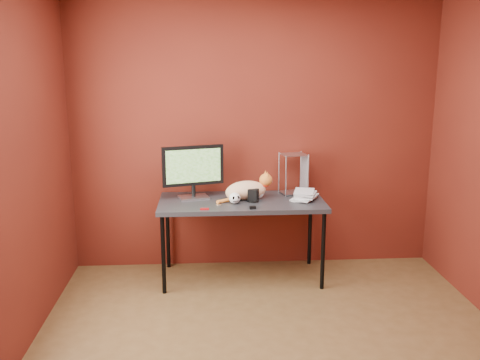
{
  "coord_description": "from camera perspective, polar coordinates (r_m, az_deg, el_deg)",
  "views": [
    {
      "loc": [
        -0.47,
        -3.32,
        2.02
      ],
      "look_at": [
        -0.18,
        1.15,
        0.99
      ],
      "focal_mm": 40.0,
      "sensor_mm": 36.0,
      "label": 1
    }
  ],
  "objects": [
    {
      "name": "speaker",
      "position": [
        4.81,
        1.42,
        -1.7
      ],
      "size": [
        0.11,
        0.1,
        0.12
      ],
      "rotation": [
        0.0,
        0.0,
        -0.39
      ],
      "color": "black",
      "rests_on": "desk"
    },
    {
      "name": "book_stack",
      "position": [
        4.86,
        6.07,
        3.51
      ],
      "size": [
        0.28,
        0.3,
        0.96
      ],
      "rotation": [
        0.0,
        0.0,
        -0.36
      ],
      "color": "beige",
      "rests_on": "desk"
    },
    {
      "name": "skull_mug",
      "position": [
        4.75,
        -0.58,
        -1.94
      ],
      "size": [
        0.1,
        0.11,
        0.1
      ],
      "rotation": [
        0.0,
        0.0,
        0.24
      ],
      "color": "white",
      "rests_on": "desk"
    },
    {
      "name": "desk",
      "position": [
        4.88,
        0.17,
        -2.75
      ],
      "size": [
        1.5,
        0.7,
        0.75
      ],
      "color": "black",
      "rests_on": "ground"
    },
    {
      "name": "black_gadget",
      "position": [
        4.59,
        1.36,
        -2.96
      ],
      "size": [
        0.06,
        0.04,
        0.02
      ],
      "primitive_type": "cube",
      "rotation": [
        0.0,
        0.0,
        0.14
      ],
      "color": "black",
      "rests_on": "desk"
    },
    {
      "name": "room",
      "position": [
        3.4,
        4.29,
        3.18
      ],
      "size": [
        3.52,
        3.52,
        2.61
      ],
      "color": "#51381C",
      "rests_on": "ground"
    },
    {
      "name": "washer",
      "position": [
        4.72,
        -2.28,
        -2.67
      ],
      "size": [
        0.05,
        0.05,
        0.0
      ],
      "primitive_type": "cylinder",
      "color": "#B0AFB4",
      "rests_on": "desk"
    },
    {
      "name": "pocket_knife",
      "position": [
        4.58,
        -3.8,
        -3.11
      ],
      "size": [
        0.07,
        0.02,
        0.01
      ],
      "primitive_type": "cube",
      "rotation": [
        0.0,
        0.0,
        0.02
      ],
      "color": "#A50C10",
      "rests_on": "desk"
    },
    {
      "name": "wire_rack",
      "position": [
        5.1,
        5.72,
        0.69
      ],
      "size": [
        0.26,
        0.23,
        0.39
      ],
      "rotation": [
        0.0,
        0.0,
        0.22
      ],
      "color": "#B0AFB4",
      "rests_on": "desk"
    },
    {
      "name": "monitor",
      "position": [
        4.89,
        -5.02,
        1.14
      ],
      "size": [
        0.56,
        0.25,
        0.49
      ],
      "rotation": [
        0.0,
        0.0,
        0.27
      ],
      "color": "#B0AFB4",
      "rests_on": "desk"
    },
    {
      "name": "cat",
      "position": [
        4.89,
        0.73,
        -1.06
      ],
      "size": [
        0.52,
        0.29,
        0.26
      ],
      "rotation": [
        0.0,
        0.0,
        0.18
      ],
      "color": "orange",
      "rests_on": "desk"
    }
  ]
}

